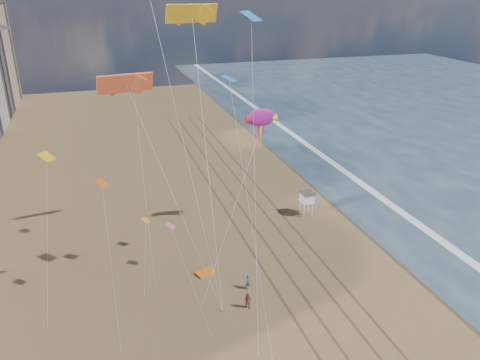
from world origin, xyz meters
name	(u,v)px	position (x,y,z in m)	size (l,w,h in m)	color
wet_sand	(339,187)	(19.00, 40.00, 0.00)	(260.00, 260.00, 0.00)	#42301E
foam	(362,184)	(23.20, 40.00, 0.00)	(260.00, 260.00, 0.00)	white
tracks	(266,229)	(2.55, 30.00, 0.01)	(7.68, 120.00, 0.01)	brown
lifeguard_stand	(307,198)	(9.53, 32.36, 2.72)	(1.96, 1.96, 3.53)	white
grounded_kite	(205,272)	(-7.84, 22.24, 0.12)	(2.12, 1.35, 0.24)	orange
show_kite	(261,118)	(1.84, 30.98, 15.37)	(7.73, 7.57, 23.23)	#971786
kite_flyer_a	(248,282)	(-4.03, 17.98, 0.89)	(0.65, 0.43, 1.78)	slate
kite_flyer_b	(248,301)	(-5.10, 14.79, 0.91)	(0.88, 0.69, 1.82)	#8E484A
small_kites	(153,125)	(-12.37, 23.23, 17.86)	(21.28, 14.80, 24.90)	yellow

